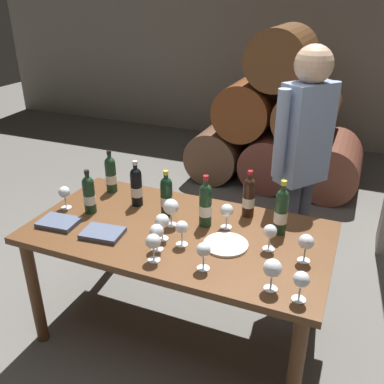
% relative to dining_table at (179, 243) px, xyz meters
% --- Properties ---
extents(ground_plane, '(14.00, 14.00, 0.00)m').
position_rel_dining_table_xyz_m(ground_plane, '(0.00, 0.00, -0.67)').
color(ground_plane, '#66635E').
extents(cellar_back_wall, '(10.00, 0.24, 2.80)m').
position_rel_dining_table_xyz_m(cellar_back_wall, '(0.00, 4.20, 0.73)').
color(cellar_back_wall, gray).
rests_on(cellar_back_wall, ground_plane).
extents(barrel_stack, '(1.86, 0.90, 1.69)m').
position_rel_dining_table_xyz_m(barrel_stack, '(0.00, 2.60, -0.01)').
color(barrel_stack, brown).
rests_on(barrel_stack, ground_plane).
extents(dining_table, '(1.70, 0.90, 0.76)m').
position_rel_dining_table_xyz_m(dining_table, '(0.00, 0.00, 0.00)').
color(dining_table, brown).
rests_on(dining_table, ground_plane).
extents(wine_bottle_0, '(0.07, 0.07, 0.28)m').
position_rel_dining_table_xyz_m(wine_bottle_0, '(-0.58, -0.01, 0.21)').
color(wine_bottle_0, '#19381E').
rests_on(wine_bottle_0, dining_table).
extents(wine_bottle_1, '(0.07, 0.07, 0.29)m').
position_rel_dining_table_xyz_m(wine_bottle_1, '(-0.63, 0.29, 0.22)').
color(wine_bottle_1, '#19381E').
rests_on(wine_bottle_1, dining_table).
extents(wine_bottle_2, '(0.07, 0.07, 0.29)m').
position_rel_dining_table_xyz_m(wine_bottle_2, '(-0.14, 0.14, 0.22)').
color(wine_bottle_2, black).
rests_on(wine_bottle_2, dining_table).
extents(wine_bottle_3, '(0.07, 0.07, 0.29)m').
position_rel_dining_table_xyz_m(wine_bottle_3, '(0.32, 0.32, 0.22)').
color(wine_bottle_3, black).
rests_on(wine_bottle_3, dining_table).
extents(wine_bottle_4, '(0.07, 0.07, 0.31)m').
position_rel_dining_table_xyz_m(wine_bottle_4, '(0.12, 0.11, 0.23)').
color(wine_bottle_4, '#19381E').
rests_on(wine_bottle_4, dining_table).
extents(wine_bottle_5, '(0.07, 0.07, 0.32)m').
position_rel_dining_table_xyz_m(wine_bottle_5, '(0.53, 0.19, 0.23)').
color(wine_bottle_5, '#19381E').
rests_on(wine_bottle_5, dining_table).
extents(wine_bottle_6, '(0.07, 0.07, 0.30)m').
position_rel_dining_table_xyz_m(wine_bottle_6, '(-0.37, 0.18, 0.22)').
color(wine_bottle_6, black).
rests_on(wine_bottle_6, dining_table).
extents(wine_glass_0, '(0.07, 0.07, 0.15)m').
position_rel_dining_table_xyz_m(wine_glass_0, '(0.52, -0.00, 0.19)').
color(wine_glass_0, white).
rests_on(wine_glass_0, dining_table).
extents(wine_glass_1, '(0.07, 0.07, 0.14)m').
position_rel_dining_table_xyz_m(wine_glass_1, '(0.08, -0.14, 0.19)').
color(wine_glass_1, white).
rests_on(wine_glass_1, dining_table).
extents(wine_glass_2, '(0.09, 0.09, 0.16)m').
position_rel_dining_table_xyz_m(wine_glass_2, '(0.61, -0.32, 0.20)').
color(wine_glass_2, white).
rests_on(wine_glass_2, dining_table).
extents(wine_glass_3, '(0.08, 0.08, 0.15)m').
position_rel_dining_table_xyz_m(wine_glass_3, '(-0.02, -0.23, 0.20)').
color(wine_glass_3, white).
rests_on(wine_glass_3, dining_table).
extents(wine_glass_4, '(0.07, 0.07, 0.15)m').
position_rel_dining_table_xyz_m(wine_glass_4, '(0.24, 0.13, 0.20)').
color(wine_glass_4, white).
rests_on(wine_glass_4, dining_table).
extents(wine_glass_5, '(0.07, 0.07, 0.15)m').
position_rel_dining_table_xyz_m(wine_glass_5, '(0.74, -0.35, 0.20)').
color(wine_glass_5, white).
rests_on(wine_glass_5, dining_table).
extents(wine_glass_6, '(0.08, 0.08, 0.15)m').
position_rel_dining_table_xyz_m(wine_glass_6, '(0.71, -0.04, 0.20)').
color(wine_glass_6, white).
rests_on(wine_glass_6, dining_table).
extents(wine_glass_7, '(0.09, 0.09, 0.16)m').
position_rel_dining_table_xyz_m(wine_glass_7, '(-0.06, 0.03, 0.21)').
color(wine_glass_7, white).
rests_on(wine_glass_7, dining_table).
extents(wine_glass_8, '(0.07, 0.07, 0.15)m').
position_rel_dining_table_xyz_m(wine_glass_8, '(0.27, -0.29, 0.19)').
color(wine_glass_8, white).
rests_on(wine_glass_8, dining_table).
extents(wine_glass_9, '(0.08, 0.08, 0.15)m').
position_rel_dining_table_xyz_m(wine_glass_9, '(0.01, -0.32, 0.20)').
color(wine_glass_9, white).
rests_on(wine_glass_9, dining_table).
extents(wine_glass_10, '(0.07, 0.07, 0.15)m').
position_rel_dining_table_xyz_m(wine_glass_10, '(-0.76, -0.03, 0.20)').
color(wine_glass_10, white).
rests_on(wine_glass_10, dining_table).
extents(wine_glass_11, '(0.08, 0.08, 0.15)m').
position_rel_dining_table_xyz_m(wine_glass_11, '(-0.04, -0.12, 0.20)').
color(wine_glass_11, white).
rests_on(wine_glass_11, dining_table).
extents(tasting_notebook, '(0.24, 0.18, 0.03)m').
position_rel_dining_table_xyz_m(tasting_notebook, '(-0.36, -0.22, 0.11)').
color(tasting_notebook, '#4C5670').
rests_on(tasting_notebook, dining_table).
extents(leather_ledger, '(0.23, 0.18, 0.03)m').
position_rel_dining_table_xyz_m(leather_ledger, '(-0.67, -0.22, 0.11)').
color(leather_ledger, '#4C5670').
rests_on(leather_ledger, dining_table).
extents(serving_plate, '(0.24, 0.24, 0.01)m').
position_rel_dining_table_xyz_m(serving_plate, '(0.30, -0.05, 0.10)').
color(serving_plate, white).
rests_on(serving_plate, dining_table).
extents(sommelier_presenting, '(0.33, 0.42, 1.72)m').
position_rel_dining_table_xyz_m(sommelier_presenting, '(0.54, 0.75, 0.37)').
color(sommelier_presenting, '#383842').
rests_on(sommelier_presenting, ground_plane).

